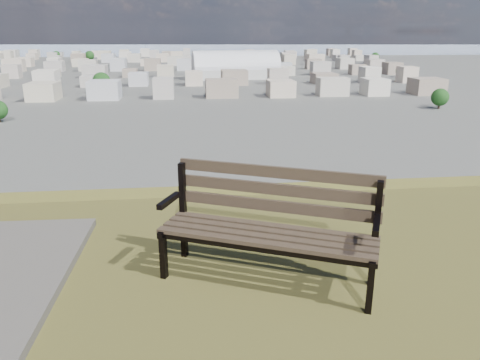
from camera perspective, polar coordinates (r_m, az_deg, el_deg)
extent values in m
cube|color=#423326|center=(3.82, 2.57, -7.74)|extent=(1.71, 0.84, 0.04)
cube|color=#423326|center=(3.93, 3.05, -7.00)|extent=(1.71, 0.84, 0.04)
cube|color=#423326|center=(4.04, 3.50, -6.31)|extent=(1.71, 0.84, 0.04)
cube|color=#423326|center=(4.14, 3.93, -5.65)|extent=(1.71, 0.84, 0.04)
cube|color=#423326|center=(4.16, 4.26, -3.16)|extent=(1.69, 0.79, 0.10)
cube|color=#423326|center=(4.13, 4.39, -1.12)|extent=(1.69, 0.79, 0.10)
cube|color=#423326|center=(4.11, 4.52, 0.95)|extent=(1.69, 0.79, 0.10)
cube|color=black|center=(4.20, -9.33, -8.94)|extent=(0.07, 0.08, 0.45)
cube|color=black|center=(4.45, -6.93, -3.75)|extent=(0.07, 0.08, 0.94)
cube|color=black|center=(4.28, -8.22, -5.47)|extent=(0.26, 0.49, 0.05)
cube|color=black|center=(4.14, -8.68, -2.49)|extent=(0.20, 0.36, 0.05)
cube|color=black|center=(3.80, 15.61, -12.41)|extent=(0.07, 0.08, 0.45)
cube|color=black|center=(4.08, 16.22, -6.41)|extent=(0.07, 0.08, 0.94)
cube|color=black|center=(3.89, 16.01, -8.46)|extent=(0.26, 0.49, 0.05)
cube|color=black|center=(3.74, 16.30, -5.28)|extent=(0.20, 0.36, 0.05)
cube|color=black|center=(3.83, 2.52, -8.42)|extent=(1.69, 0.80, 0.04)
cube|color=black|center=(4.17, 3.95, -6.18)|extent=(1.69, 0.80, 0.04)
cube|color=silver|center=(288.11, -0.57, 12.84)|extent=(52.40, 25.56, 5.64)
cylinder|color=white|center=(287.89, -0.57, 13.40)|extent=(52.40, 25.56, 21.45)
cube|color=silver|center=(211.40, -22.79, 9.92)|extent=(11.00, 11.00, 7.00)
cube|color=#C0B1A4|center=(206.09, -16.28, 10.41)|extent=(11.00, 11.00, 7.00)
cube|color=beige|center=(203.49, -9.50, 10.78)|extent=(11.00, 11.00, 7.00)
cube|color=silver|center=(203.70, -2.62, 11.01)|extent=(11.00, 11.00, 7.00)
cube|color=beige|center=(206.71, 4.16, 11.08)|extent=(11.00, 11.00, 7.00)
cube|color=gray|center=(212.41, 10.66, 11.00)|extent=(11.00, 11.00, 7.00)
cube|color=beige|center=(220.59, 16.74, 10.81)|extent=(11.00, 11.00, 7.00)
cube|color=#B9B0A8|center=(230.99, 22.32, 10.52)|extent=(11.00, 11.00, 7.00)
cube|color=beige|center=(262.52, -22.43, 11.22)|extent=(11.00, 11.00, 7.00)
cube|color=silver|center=(257.15, -17.18, 11.65)|extent=(11.00, 11.00, 7.00)
cube|color=beige|center=(253.93, -11.74, 11.99)|extent=(11.00, 11.00, 7.00)
cube|color=gray|center=(252.96, -6.20, 12.22)|extent=(11.00, 11.00, 7.00)
cube|color=beige|center=(254.27, -0.66, 12.35)|extent=(11.00, 11.00, 7.00)
cube|color=#B9B0A8|center=(257.81, 4.78, 12.36)|extent=(11.00, 11.00, 7.00)
cube|color=silver|center=(263.50, 10.03, 12.28)|extent=(11.00, 11.00, 7.00)
cube|color=#C0B1A4|center=(271.20, 15.01, 12.10)|extent=(11.00, 11.00, 7.00)
cube|color=beige|center=(280.75, 19.68, 11.86)|extent=(11.00, 11.00, 7.00)
cube|color=beige|center=(320.87, -26.39, 11.67)|extent=(11.00, 11.00, 7.00)
cube|color=gray|center=(313.74, -22.18, 12.10)|extent=(11.00, 11.00, 7.00)
cube|color=beige|center=(308.32, -17.79, 12.47)|extent=(11.00, 11.00, 7.00)
cube|color=#B9B0A8|center=(304.70, -13.25, 12.78)|extent=(11.00, 11.00, 7.00)
cube|color=silver|center=(302.95, -8.63, 13.01)|extent=(11.00, 11.00, 7.00)
cube|color=#C0B1A4|center=(303.09, -3.97, 13.17)|extent=(11.00, 11.00, 7.00)
cube|color=beige|center=(305.12, 0.66, 13.24)|extent=(11.00, 11.00, 7.00)
cube|color=silver|center=(309.02, 5.20, 13.23)|extent=(11.00, 11.00, 7.00)
cube|color=beige|center=(314.69, 9.60, 13.14)|extent=(11.00, 11.00, 7.00)
cube|color=gray|center=(322.07, 13.82, 12.98)|extent=(11.00, 11.00, 7.00)
cube|color=beige|center=(331.02, 17.82, 12.77)|extent=(11.00, 11.00, 7.00)
cube|color=silver|center=(371.93, -25.65, 12.36)|extent=(11.00, 11.00, 7.00)
cube|color=#C0B1A4|center=(365.01, -22.00, 12.73)|extent=(11.00, 11.00, 7.00)
cube|color=beige|center=(359.57, -18.23, 13.06)|extent=(11.00, 11.00, 7.00)
cube|color=silver|center=(355.66, -14.34, 13.34)|extent=(11.00, 11.00, 7.00)
cube|color=beige|center=(353.34, -10.38, 13.57)|extent=(11.00, 11.00, 7.00)
cube|color=gray|center=(352.65, -6.37, 13.73)|extent=(11.00, 11.00, 7.00)
cube|color=beige|center=(353.59, -2.37, 13.83)|extent=(11.00, 11.00, 7.00)
cube|color=#B9B0A8|center=(356.14, 1.60, 13.87)|extent=(11.00, 11.00, 7.00)
cube|color=silver|center=(360.28, 5.50, 13.84)|extent=(11.00, 11.00, 7.00)
cube|color=#C0B1A4|center=(365.95, 9.29, 13.76)|extent=(11.00, 11.00, 7.00)
cube|color=beige|center=(373.08, 12.94, 13.62)|extent=(11.00, 11.00, 7.00)
cube|color=silver|center=(381.59, 16.44, 13.44)|extent=(11.00, 11.00, 7.00)
cube|color=gray|center=(423.08, -25.08, 12.87)|extent=(11.00, 11.00, 7.00)
cube|color=beige|center=(416.32, -21.87, 13.20)|extent=(11.00, 11.00, 7.00)
cube|color=#B9B0A8|center=(410.86, -18.56, 13.50)|extent=(11.00, 11.00, 7.00)
cube|color=silver|center=(406.74, -15.16, 13.76)|extent=(11.00, 11.00, 7.00)
cube|color=#C0B1A4|center=(404.00, -11.69, 13.98)|extent=(11.00, 11.00, 7.00)
cube|color=beige|center=(402.68, -8.19, 14.14)|extent=(11.00, 11.00, 7.00)
cube|color=silver|center=(402.78, -4.66, 14.26)|extent=(11.00, 11.00, 7.00)
cube|color=beige|center=(404.32, -1.16, 14.33)|extent=(11.00, 11.00, 7.00)
cube|color=gray|center=(407.26, 2.32, 14.34)|extent=(11.00, 11.00, 7.00)
cube|color=beige|center=(411.59, 5.73, 14.30)|extent=(11.00, 11.00, 7.00)
cube|color=#B9B0A8|center=(417.25, 9.05, 14.22)|extent=(11.00, 11.00, 7.00)
cube|color=silver|center=(424.20, 12.28, 14.10)|extent=(11.00, 11.00, 7.00)
cube|color=#C0B1A4|center=(432.37, 15.38, 13.94)|extent=(11.00, 11.00, 7.00)
cube|color=silver|center=(474.29, -24.63, 13.28)|extent=(11.00, 11.00, 7.00)
cube|color=beige|center=(467.66, -21.76, 13.57)|extent=(11.00, 11.00, 7.00)
cube|color=gray|center=(462.18, -18.81, 13.84)|extent=(11.00, 11.00, 7.00)
cube|color=beige|center=(457.89, -15.79, 14.08)|extent=(11.00, 11.00, 7.00)
cube|color=#B9B0A8|center=(454.83, -12.72, 14.29)|extent=(11.00, 11.00, 7.00)
cube|color=silver|center=(453.02, -9.60, 14.45)|extent=(11.00, 11.00, 7.00)
cube|color=#C0B1A4|center=(452.47, -6.47, 14.58)|extent=(11.00, 11.00, 7.00)
cube|color=beige|center=(453.21, -3.33, 14.66)|extent=(11.00, 11.00, 7.00)
cube|color=silver|center=(455.20, -0.21, 14.70)|extent=(11.00, 11.00, 7.00)
cube|color=beige|center=(458.45, 2.87, 14.70)|extent=(11.00, 11.00, 7.00)
cube|color=gray|center=(462.92, 5.90, 14.66)|extent=(11.00, 11.00, 7.00)
cube|color=beige|center=(468.57, 8.87, 14.59)|extent=(11.00, 11.00, 7.00)
cube|color=#B9B0A8|center=(475.38, 11.75, 14.48)|extent=(11.00, 11.00, 7.00)
cube|color=silver|center=(483.28, 14.55, 14.33)|extent=(11.00, 11.00, 7.00)
cube|color=#C0B1A4|center=(533.08, -26.79, 13.32)|extent=(11.00, 11.00, 7.00)
cube|color=beige|center=(525.55, -24.27, 13.60)|extent=(11.00, 11.00, 7.00)
cube|color=silver|center=(519.01, -21.68, 13.87)|extent=(11.00, 11.00, 7.00)
cube|color=beige|center=(513.51, -19.02, 14.12)|extent=(11.00, 11.00, 7.00)
cube|color=gray|center=(509.09, -16.30, 14.34)|extent=(11.00, 11.00, 7.00)
cube|color=beige|center=(505.77, -13.54, 14.53)|extent=(11.00, 11.00, 7.00)
cube|color=#B9B0A8|center=(503.57, -10.74, 14.69)|extent=(11.00, 11.00, 7.00)
cube|color=silver|center=(502.51, -7.92, 14.82)|extent=(11.00, 11.00, 7.00)
cube|color=#C0B1A4|center=(502.60, -5.09, 14.92)|extent=(11.00, 11.00, 7.00)
cube|color=beige|center=(503.83, -2.26, 14.98)|extent=(11.00, 11.00, 7.00)
cube|color=silver|center=(506.19, 0.54, 15.00)|extent=(11.00, 11.00, 7.00)
cube|color=beige|center=(509.68, 3.32, 14.99)|extent=(11.00, 11.00, 7.00)
cube|color=gray|center=(514.26, 6.05, 14.95)|extent=(11.00, 11.00, 7.00)
cube|color=beige|center=(519.92, 8.72, 14.88)|extent=(11.00, 11.00, 7.00)
cube|color=#B9B0A8|center=(526.60, 11.33, 14.78)|extent=(11.00, 11.00, 7.00)
cube|color=silver|center=(534.29, 13.86, 14.65)|extent=(11.00, 11.00, 7.00)
cube|color=#C0B1A4|center=(584.19, -26.28, 13.61)|extent=(11.00, 11.00, 7.00)
cube|color=beige|center=(576.83, -23.98, 13.87)|extent=(11.00, 11.00, 7.00)
cube|color=silver|center=(570.37, -21.61, 14.12)|extent=(11.00, 11.00, 7.00)
cube|color=beige|center=(564.87, -19.19, 14.34)|extent=(11.00, 11.00, 7.00)
cube|color=gray|center=(560.34, -16.72, 14.55)|extent=(11.00, 11.00, 7.00)
cube|color=beige|center=(556.80, -14.21, 14.73)|extent=(11.00, 11.00, 7.00)
cube|color=#B9B0A8|center=(554.29, -11.67, 14.89)|extent=(11.00, 11.00, 7.00)
cube|color=silver|center=(552.81, -9.10, 15.02)|extent=(11.00, 11.00, 7.00)
cube|color=#C0B1A4|center=(552.36, -6.53, 15.12)|extent=(11.00, 11.00, 7.00)
cube|color=beige|center=(552.96, -3.95, 15.19)|extent=(11.00, 11.00, 7.00)
cube|color=silver|center=(554.60, -1.39, 15.23)|extent=(11.00, 11.00, 7.00)
cube|color=beige|center=(557.27, 1.16, 15.24)|extent=(11.00, 11.00, 7.00)
cube|color=gray|center=(560.95, 3.68, 15.23)|extent=(11.00, 11.00, 7.00)
cube|color=beige|center=(565.63, 6.16, 15.19)|extent=(11.00, 11.00, 7.00)
cube|color=#B9B0A8|center=(571.27, 8.60, 15.12)|extent=(11.00, 11.00, 7.00)
cube|color=silver|center=(577.87, 10.98, 15.03)|extent=(11.00, 11.00, 7.00)
cube|color=#C0B1A4|center=(585.37, 13.30, 14.91)|extent=(11.00, 11.00, 7.00)
cylinder|color=#332619|center=(187.88, 23.08, 8.31)|extent=(0.80, 0.80, 2.10)
sphere|color=black|center=(187.47, 23.20, 9.26)|extent=(6.30, 6.30, 6.30)
cylinder|color=#332619|center=(226.59, -16.44, 10.45)|extent=(0.80, 0.80, 2.70)
sphere|color=black|center=(226.17, -16.53, 11.46)|extent=(8.10, 8.10, 8.10)
cylinder|color=#332619|center=(312.24, 18.92, 11.95)|extent=(0.80, 0.80, 1.95)
sphere|color=black|center=(312.01, 18.98, 12.48)|extent=(5.85, 5.85, 5.85)
cylinder|color=#332619|center=(407.41, 2.31, 14.01)|extent=(0.80, 0.80, 2.25)
sphere|color=black|center=(407.20, 2.32, 14.48)|extent=(6.75, 6.75, 6.75)
cylinder|color=#332619|center=(470.90, -17.81, 13.74)|extent=(0.80, 0.80, 2.85)
sphere|color=black|center=(470.69, -17.86, 14.26)|extent=(8.55, 8.55, 8.55)
cylinder|color=#332619|center=(518.62, -21.43, 13.64)|extent=(0.80, 0.80, 2.40)
sphere|color=black|center=(518.45, -21.48, 14.04)|extent=(7.20, 7.20, 7.20)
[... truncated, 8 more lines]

